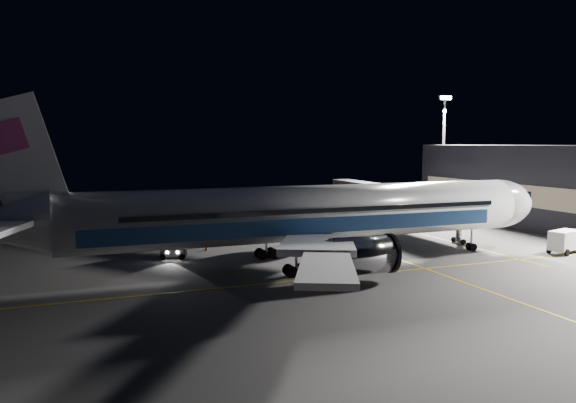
# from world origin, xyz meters

# --- Properties ---
(ground) EXTENTS (200.00, 200.00, 0.00)m
(ground) POSITION_xyz_m (0.00, 0.00, 0.00)
(ground) COLOR #4C4C4F
(ground) RESTS_ON ground
(guide_line_main) EXTENTS (0.25, 80.00, 0.01)m
(guide_line_main) POSITION_xyz_m (10.00, 0.00, 0.01)
(guide_line_main) COLOR gold
(guide_line_main) RESTS_ON ground
(guide_line_cross) EXTENTS (70.00, 0.25, 0.01)m
(guide_line_cross) POSITION_xyz_m (0.00, -6.00, 0.01)
(guide_line_cross) COLOR gold
(guide_line_cross) RESTS_ON ground
(guide_line_side) EXTENTS (0.25, 40.00, 0.01)m
(guide_line_side) POSITION_xyz_m (22.00, 10.00, 0.01)
(guide_line_side) COLOR gold
(guide_line_side) RESTS_ON ground
(airliner) EXTENTS (61.48, 54.22, 16.64)m
(airliner) POSITION_xyz_m (-1.08, 0.00, 5.16)
(airliner) COLOR silver
(airliner) RESTS_ON ground
(terminal) EXTENTS (18.12, 40.00, 12.00)m
(terminal) POSITION_xyz_m (45.98, 14.00, 6.00)
(terminal) COLOR black
(terminal) RESTS_ON ground
(jet_bridge) EXTENTS (3.60, 34.40, 6.30)m
(jet_bridge) POSITION_xyz_m (22.00, 18.06, 4.58)
(jet_bridge) COLOR #B2B2B7
(jet_bridge) RESTS_ON ground
(floodlight_mast_north) EXTENTS (2.40, 0.68, 20.70)m
(floodlight_mast_north) POSITION_xyz_m (40.00, 31.99, 12.37)
(floodlight_mast_north) COLOR #59595E
(floodlight_mast_north) RESTS_ON ground
(service_truck) EXTENTS (5.40, 3.35, 2.58)m
(service_truck) POSITION_xyz_m (29.65, -4.92, 1.38)
(service_truck) COLOR white
(service_truck) RESTS_ON ground
(baggage_tug) EXTENTS (3.14, 2.80, 1.91)m
(baggage_tug) POSITION_xyz_m (-12.30, 7.99, 0.88)
(baggage_tug) COLOR black
(baggage_tug) RESTS_ON ground
(safety_cone_a) EXTENTS (0.39, 0.39, 0.59)m
(safety_cone_a) POSITION_xyz_m (0.94, 4.00, 0.30)
(safety_cone_a) COLOR #F5510A
(safety_cone_a) RESTS_ON ground
(safety_cone_b) EXTENTS (0.44, 0.44, 0.67)m
(safety_cone_b) POSITION_xyz_m (1.16, 10.83, 0.33)
(safety_cone_b) COLOR #F5510A
(safety_cone_b) RESTS_ON ground
(safety_cone_c) EXTENTS (0.39, 0.39, 0.59)m
(safety_cone_c) POSITION_xyz_m (-8.00, 11.17, 0.29)
(safety_cone_c) COLOR #F5510A
(safety_cone_c) RESTS_ON ground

